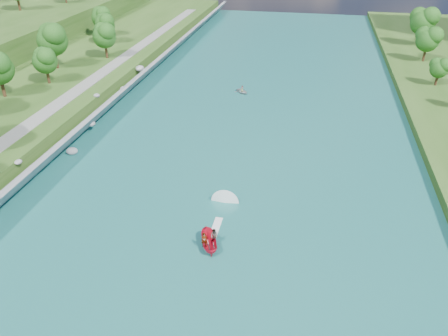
# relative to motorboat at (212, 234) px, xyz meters

# --- Properties ---
(ground) EXTENTS (260.00, 260.00, 0.00)m
(ground) POSITION_rel_motorboat_xyz_m (-0.67, -7.00, -0.81)
(ground) COLOR #2D5119
(ground) RESTS_ON ground
(river_water) EXTENTS (55.00, 240.00, 0.10)m
(river_water) POSITION_rel_motorboat_xyz_m (-0.67, 13.00, -0.76)
(river_water) COLOR #175A54
(river_water) RESTS_ON ground
(ridge_west) EXTENTS (60.00, 120.00, 9.00)m
(ridge_west) POSITION_rel_motorboat_xyz_m (-83.17, 88.00, 3.69)
(ridge_west) COLOR #2D5119
(ridge_west) RESTS_ON ground
(riprap_bank) EXTENTS (4.16, 236.00, 4.25)m
(riprap_bank) POSITION_rel_motorboat_xyz_m (-26.53, 12.43, 1.00)
(riprap_bank) COLOR slate
(riprap_bank) RESTS_ON ground
(riverside_path) EXTENTS (3.00, 200.00, 0.10)m
(riverside_path) POSITION_rel_motorboat_xyz_m (-33.17, 13.00, 2.74)
(riverside_path) COLOR gray
(riverside_path) RESTS_ON berm_west
(motorboat) EXTENTS (3.60, 19.00, 2.16)m
(motorboat) POSITION_rel_motorboat_xyz_m (0.00, 0.00, 0.00)
(motorboat) COLOR red
(motorboat) RESTS_ON river_water
(raft) EXTENTS (3.98, 4.02, 1.52)m
(raft) POSITION_rel_motorboat_xyz_m (-4.40, 46.64, -0.33)
(raft) COLOR #919599
(raft) RESTS_ON river_water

